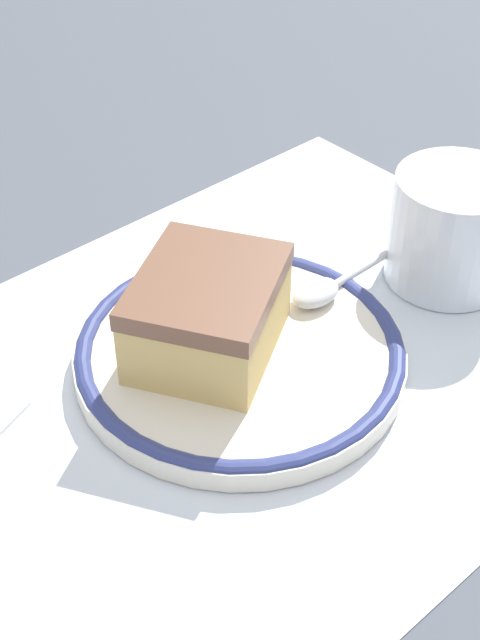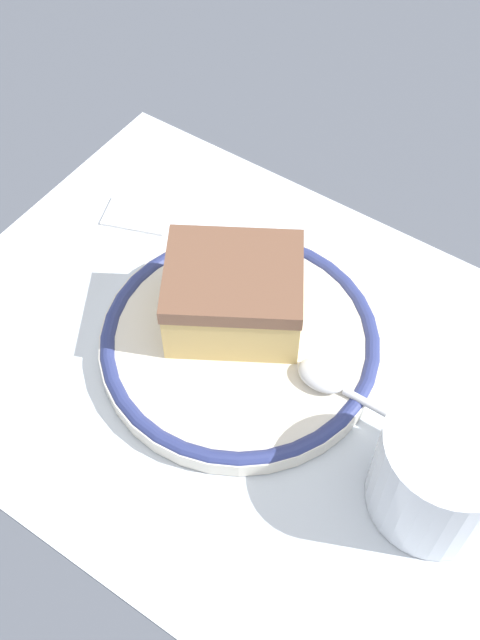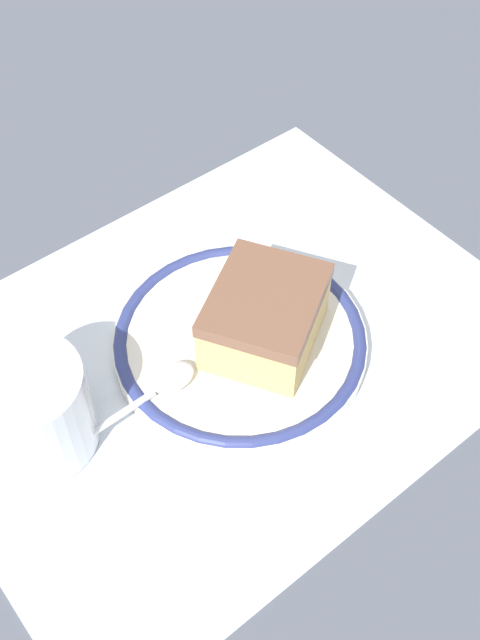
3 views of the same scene
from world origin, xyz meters
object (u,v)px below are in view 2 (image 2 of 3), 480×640
Objects in this scene: plate at (240,342)px; cake_slice at (234,294)px; cup at (441,474)px; sugar_packet at (137,213)px; spoon at (347,390)px.

cake_slice is at bearing -42.27° from plate.
cake_slice is 0.17m from cup.
sugar_packet is (0.12, -0.05, -0.03)m from cake_slice.
cake_slice is 0.80× the size of spoon.
plate is 0.03m from cake_slice.
spoon is at bearing 165.50° from sugar_packet.
cup is at bearing 160.40° from spoon.
cake_slice reaches higher than plate.
cake_slice reaches higher than spoon.
cup is at bearing 164.16° from sugar_packet.
spoon is (-0.09, 0.01, -0.02)m from cake_slice.
spoon is (-0.08, -0.00, 0.01)m from plate.
cup reaches higher than cake_slice.
sugar_packet is (0.21, -0.06, -0.01)m from spoon.
sugar_packet is at bearing -15.84° from cup.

